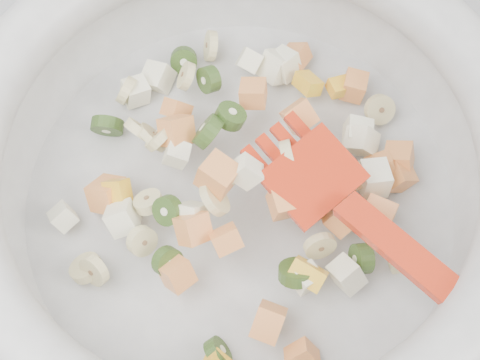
# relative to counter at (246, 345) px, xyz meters

# --- Properties ---
(counter) EXTENTS (2.00, 0.60, 0.90)m
(counter) POSITION_rel_counter_xyz_m (0.00, 0.00, 0.00)
(counter) COLOR #999A9E
(counter) RESTS_ON ground
(mixing_bowl) EXTENTS (0.47, 0.43, 0.12)m
(mixing_bowl) POSITION_rel_counter_xyz_m (-0.01, 0.00, 0.52)
(mixing_bowl) COLOR silver
(mixing_bowl) RESTS_ON counter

